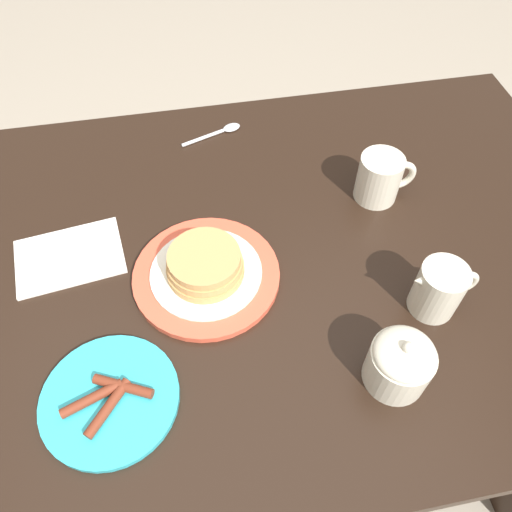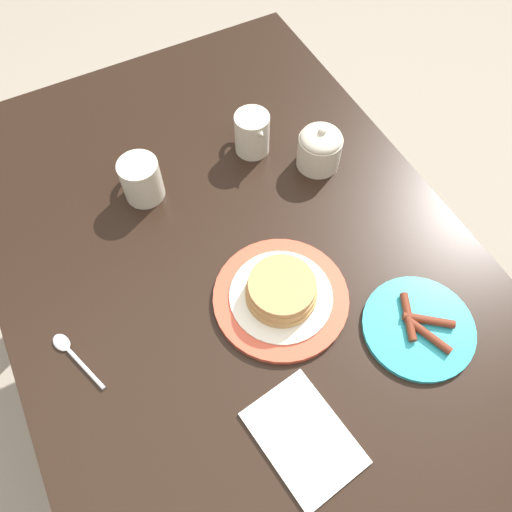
# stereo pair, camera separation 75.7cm
# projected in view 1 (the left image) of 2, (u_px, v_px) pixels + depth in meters

# --- Properties ---
(ground_plane) EXTENTS (8.00, 8.00, 0.00)m
(ground_plane) POSITION_uv_depth(u_px,v_px,m) (228.00, 414.00, 1.40)
(ground_plane) COLOR gray
(dining_table) EXTENTS (1.43, 0.84, 0.72)m
(dining_table) POSITION_uv_depth(u_px,v_px,m) (213.00, 298.00, 0.92)
(dining_table) COLOR black
(dining_table) RESTS_ON ground_plane
(pancake_plate) EXTENTS (0.24, 0.24, 0.06)m
(pancake_plate) POSITION_uv_depth(u_px,v_px,m) (206.00, 270.00, 0.79)
(pancake_plate) COLOR #DB5138
(pancake_plate) RESTS_ON dining_table
(side_plate_bacon) EXTENTS (0.19, 0.19, 0.02)m
(side_plate_bacon) POSITION_uv_depth(u_px,v_px,m) (110.00, 399.00, 0.68)
(side_plate_bacon) COLOR #2DADBC
(side_plate_bacon) RESTS_ON dining_table
(coffee_mug) EXTENTS (0.11, 0.08, 0.09)m
(coffee_mug) POSITION_uv_depth(u_px,v_px,m) (380.00, 177.00, 0.88)
(coffee_mug) COLOR beige
(coffee_mug) RESTS_ON dining_table
(creamer_pitcher) EXTENTS (0.11, 0.07, 0.10)m
(creamer_pitcher) POSITION_uv_depth(u_px,v_px,m) (438.00, 289.00, 0.74)
(creamer_pitcher) COLOR beige
(creamer_pitcher) RESTS_ON dining_table
(sugar_bowl) EXTENTS (0.09, 0.09, 0.10)m
(sugar_bowl) POSITION_uv_depth(u_px,v_px,m) (400.00, 363.00, 0.67)
(sugar_bowl) COLOR beige
(sugar_bowl) RESTS_ON dining_table
(napkin) EXTENTS (0.19, 0.14, 0.01)m
(napkin) POSITION_uv_depth(u_px,v_px,m) (70.00, 257.00, 0.83)
(napkin) COLOR silver
(napkin) RESTS_ON dining_table
(spoon) EXTENTS (0.13, 0.06, 0.01)m
(spoon) POSITION_uv_depth(u_px,v_px,m) (221.00, 131.00, 1.02)
(spoon) COLOR silver
(spoon) RESTS_ON dining_table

